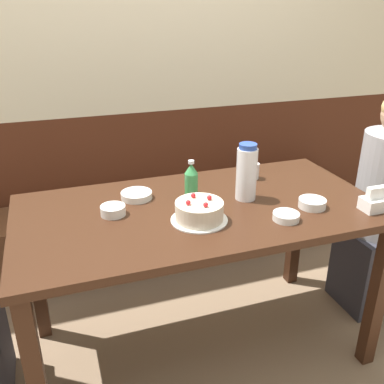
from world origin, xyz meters
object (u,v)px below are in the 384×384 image
object	(u,v)px
bowl_side_dish	(113,210)
person_pale_blue_shirt	(383,213)
water_pitcher	(247,172)
bowl_sauce_shallow	(312,203)
glass_water_tall	(253,171)
soju_bottle	(191,181)
bowl_rice_small	(286,216)
bowl_soup_white	(137,195)
napkin_holder	(375,202)
bench_seat	(156,230)
birthday_cake	(199,212)

from	to	relation	value
bowl_side_dish	person_pale_blue_shirt	size ratio (longest dim) A/B	0.09
water_pitcher	person_pale_blue_shirt	distance (m)	0.88
bowl_sauce_shallow	glass_water_tall	bearing A→B (deg)	103.66
soju_bottle	bowl_rice_small	bearing A→B (deg)	-47.12
bowl_soup_white	glass_water_tall	size ratio (longest dim) A/B	1.78
napkin_holder	bowl_soup_white	bearing A→B (deg)	154.48
person_pale_blue_shirt	bench_seat	bearing A→B (deg)	-37.93
napkin_holder	person_pale_blue_shirt	bearing A→B (deg)	39.96
birthday_cake	person_pale_blue_shirt	size ratio (longest dim) A/B	0.19
bowl_side_dish	person_pale_blue_shirt	distance (m)	1.41
birthday_cake	bowl_soup_white	size ratio (longest dim) A/B	1.66
napkin_holder	bowl_rice_small	xyz separation A→B (m)	(-0.39, 0.04, -0.02)
napkin_holder	person_pale_blue_shirt	xyz separation A→B (m)	(0.35, 0.29, -0.25)
bench_seat	person_pale_blue_shirt	size ratio (longest dim) A/B	2.26
soju_bottle	napkin_holder	bearing A→B (deg)	-27.39
bowl_rice_small	bowl_side_dish	xyz separation A→B (m)	(-0.65, 0.27, 0.01)
bowl_rice_small	person_pale_blue_shirt	world-z (taller)	person_pale_blue_shirt
soju_bottle	water_pitcher	bearing A→B (deg)	-18.41
bowl_soup_white	bowl_rice_small	xyz separation A→B (m)	(0.52, -0.40, 0.00)
napkin_holder	bowl_rice_small	bearing A→B (deg)	174.08
bowl_soup_white	bowl_rice_small	bearing A→B (deg)	-37.24
soju_bottle	bowl_sauce_shallow	bearing A→B (deg)	-28.58
birthday_cake	bowl_rice_small	xyz separation A→B (m)	(0.33, -0.11, -0.02)
bowl_rice_small	bowl_sauce_shallow	size ratio (longest dim) A/B	0.93
bench_seat	bowl_side_dish	xyz separation A→B (m)	(-0.36, -0.79, 0.57)
bench_seat	napkin_holder	distance (m)	1.42
bowl_sauce_shallow	soju_bottle	bearing A→B (deg)	151.42
water_pitcher	bowl_rice_small	distance (m)	0.27
birthday_cake	bench_seat	bearing A→B (deg)	87.28
soju_bottle	bowl_soup_white	world-z (taller)	soju_bottle
napkin_holder	bowl_rice_small	size ratio (longest dim) A/B	1.03
bowl_rice_small	bowl_sauce_shallow	world-z (taller)	bowl_sauce_shallow
glass_water_tall	bowl_side_dish	bearing A→B (deg)	-166.19
soju_bottle	person_pale_blue_shirt	distance (m)	1.08
water_pitcher	bowl_side_dish	xyz separation A→B (m)	(-0.58, 0.03, -0.10)
soju_bottle	bowl_soup_white	size ratio (longest dim) A/B	1.30
soju_bottle	person_pale_blue_shirt	world-z (taller)	person_pale_blue_shirt
water_pitcher	bench_seat	bearing A→B (deg)	105.08
bench_seat	water_pitcher	xyz separation A→B (m)	(0.22, -0.81, 0.67)
napkin_holder	bowl_soup_white	distance (m)	1.01
bowl_sauce_shallow	bench_seat	bearing A→B (deg)	114.43
bench_seat	bowl_sauce_shallow	size ratio (longest dim) A/B	23.21
water_pitcher	napkin_holder	distance (m)	0.54
napkin_holder	bowl_sauce_shallow	xyz separation A→B (m)	(-0.23, 0.11, -0.02)
water_pitcher	person_pale_blue_shirt	bearing A→B (deg)	0.93
glass_water_tall	person_pale_blue_shirt	size ratio (longest dim) A/B	0.07
glass_water_tall	water_pitcher	bearing A→B (deg)	-123.82
bowl_soup_white	person_pale_blue_shirt	world-z (taller)	person_pale_blue_shirt
birthday_cake	bowl_sauce_shallow	distance (m)	0.50
soju_bottle	bowl_rice_small	distance (m)	0.44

